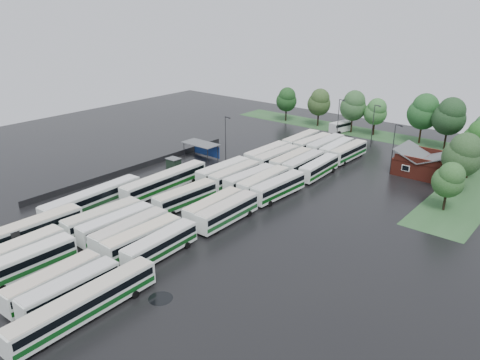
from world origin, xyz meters
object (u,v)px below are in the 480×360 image
Objects in this scene: artic_bus_west_a at (18,235)px; minibus at (340,126)px; artic_bus_east at (85,304)px; brick_building at (423,166)px.

minibus is (4.67, 84.69, -0.39)m from artic_bus_west_a.
artic_bus_east reaches higher than minibus.
brick_building is at bearing 78.63° from artic_bus_east.
artic_bus_east is at bearing -7.73° from artic_bus_west_a.
artic_bus_west_a is at bearing -116.62° from brick_building.
artic_bus_west_a is 84.82m from minibus.
brick_building is 73.92m from artic_bus_west_a.
artic_bus_west_a is at bearing 170.13° from artic_bus_east.
minibus is (-16.42, 87.79, -0.32)m from artic_bus_east.
artic_bus_west_a is at bearing -80.48° from minibus.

